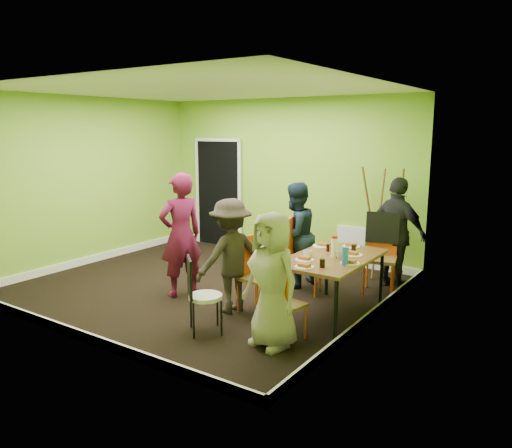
{
  "coord_description": "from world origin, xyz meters",
  "views": [
    {
      "loc": [
        4.52,
        -5.4,
        2.28
      ],
      "look_at": [
        0.88,
        0.0,
        1.03
      ],
      "focal_mm": 35.0,
      "sensor_mm": 36.0,
      "label": 1
    }
  ],
  "objects": [
    {
      "name": "person_left_far",
      "position": [
        1.05,
        0.75,
        0.76
      ],
      "size": [
        0.75,
        0.86,
        1.52
      ],
      "primitive_type": "imported",
      "rotation": [
        0.0,
        0.0,
        -1.83
      ],
      "color": "#152436",
      "rests_on": "ground"
    },
    {
      "name": "person_front_end",
      "position": [
        1.87,
        -1.18,
        0.72
      ],
      "size": [
        0.79,
        0.6,
        1.45
      ],
      "primitive_type": "imported",
      "rotation": [
        0.0,
        0.0,
        -0.22
      ],
      "color": "gray",
      "rests_on": "ground"
    },
    {
      "name": "cup_b",
      "position": [
        2.11,
        -0.03,
        0.8
      ],
      "size": [
        0.1,
        0.1,
        0.09
      ],
      "primitive_type": "imported",
      "color": "white",
      "rests_on": "dining_table"
    },
    {
      "name": "chair_front_end",
      "position": [
        1.9,
        -1.01,
        0.47
      ],
      "size": [
        0.41,
        0.41,
        0.84
      ],
      "rotation": [
        0.0,
        0.0,
        -0.19
      ],
      "color": "#EF5516",
      "rests_on": "ground"
    },
    {
      "name": "person_standing",
      "position": [
        -0.04,
        -0.48,
        0.85
      ],
      "size": [
        0.61,
        0.73,
        1.7
      ],
      "primitive_type": "imported",
      "rotation": [
        0.0,
        0.0,
        -1.96
      ],
      "color": "#5B0F32",
      "rests_on": "ground"
    },
    {
      "name": "cup_a",
      "position": [
        1.78,
        -0.22,
        0.79
      ],
      "size": [
        0.11,
        0.11,
        0.08
      ],
      "primitive_type": "imported",
      "color": "white",
      "rests_on": "dining_table"
    },
    {
      "name": "plate_far_front",
      "position": [
        1.96,
        -0.64,
        0.76
      ],
      "size": [
        0.22,
        0.22,
        0.01
      ],
      "primitive_type": "cylinder",
      "color": "white",
      "rests_on": "dining_table"
    },
    {
      "name": "chair_left_far",
      "position": [
        1.23,
        0.55,
        0.6
      ],
      "size": [
        0.55,
        0.55,
        1.07
      ],
      "rotation": [
        0.0,
        0.0,
        -1.28
      ],
      "color": "#EF5516",
      "rests_on": "ground"
    },
    {
      "name": "blue_bottle",
      "position": [
        2.29,
        -0.29,
        0.85
      ],
      "size": [
        0.08,
        0.08,
        0.21
      ],
      "primitive_type": "cylinder",
      "color": "blue",
      "rests_on": "dining_table"
    },
    {
      "name": "person_left_near",
      "position": [
        0.9,
        -0.59,
        0.72
      ],
      "size": [
        0.82,
        1.05,
        1.44
      ],
      "primitive_type": "imported",
      "rotation": [
        0.0,
        0.0,
        -1.92
      ],
      "color": "black",
      "rests_on": "ground"
    },
    {
      "name": "dining_table",
      "position": [
        2.01,
        -0.03,
        0.7
      ],
      "size": [
        0.9,
        1.5,
        0.75
      ],
      "color": "black",
      "rests_on": "ground"
    },
    {
      "name": "glass_mid",
      "position": [
        1.86,
        0.19,
        0.8
      ],
      "size": [
        0.07,
        0.07,
        0.09
      ],
      "primitive_type": "cylinder",
      "color": "black",
      "rests_on": "dining_table"
    },
    {
      "name": "ground",
      "position": [
        0.0,
        0.0,
        0.0
      ],
      "size": [
        5.0,
        5.0,
        0.0
      ],
      "primitive_type": "plane",
      "color": "black",
      "rests_on": "ground"
    },
    {
      "name": "glass_front",
      "position": [
        2.12,
        -0.53,
        0.8
      ],
      "size": [
        0.06,
        0.06,
        0.1
      ],
      "primitive_type": "cylinder",
      "color": "black",
      "rests_on": "dining_table"
    },
    {
      "name": "plate_near_left",
      "position": [
        1.68,
        0.38,
        0.76
      ],
      "size": [
        0.26,
        0.26,
        0.01
      ],
      "primitive_type": "cylinder",
      "color": "white",
      "rests_on": "dining_table"
    },
    {
      "name": "chair_back_end",
      "position": [
        2.15,
        1.29,
        0.79
      ],
      "size": [
        0.57,
        0.63,
        1.11
      ],
      "rotation": [
        0.0,
        0.0,
        3.39
      ],
      "color": "#EF5516",
      "rests_on": "ground"
    },
    {
      "name": "easel",
      "position": [
        1.89,
        2.02,
        0.84
      ],
      "size": [
        0.68,
        0.64,
        1.7
      ],
      "color": "brown",
      "rests_on": "ground"
    },
    {
      "name": "orange_bottle",
      "position": [
        1.91,
        0.15,
        0.79
      ],
      "size": [
        0.03,
        0.03,
        0.09
      ],
      "primitive_type": "cylinder",
      "color": "#EF5516",
      "rests_on": "dining_table"
    },
    {
      "name": "chair_bentwood",
      "position": [
        1.01,
        -1.33,
        0.49
      ],
      "size": [
        0.48,
        0.48,
        0.88
      ],
      "rotation": [
        0.0,
        0.0,
        -0.75
      ],
      "color": "black",
      "rests_on": "ground"
    },
    {
      "name": "plate_near_right",
      "position": [
        1.82,
        -0.37,
        0.76
      ],
      "size": [
        0.22,
        0.22,
        0.01
      ],
      "primitive_type": "cylinder",
      "color": "white",
      "rests_on": "dining_table"
    },
    {
      "name": "thermos",
      "position": [
        2.04,
        -0.04,
        0.87
      ],
      "size": [
        0.08,
        0.08,
        0.23
      ],
      "primitive_type": "cylinder",
      "color": "white",
      "rests_on": "dining_table"
    },
    {
      "name": "room_walls",
      "position": [
        -0.02,
        0.04,
        0.99
      ],
      "size": [
        5.04,
        4.54,
        2.82
      ],
      "color": "#84BD30",
      "rests_on": "ground"
    },
    {
      "name": "plate_far_back",
      "position": [
        2.0,
        0.57,
        0.76
      ],
      "size": [
        0.23,
        0.23,
        0.01
      ],
      "primitive_type": "cylinder",
      "color": "white",
      "rests_on": "dining_table"
    },
    {
      "name": "person_back_end",
      "position": [
        2.3,
        1.5,
        0.8
      ],
      "size": [
        1.02,
        0.68,
        1.61
      ],
      "primitive_type": "imported",
      "rotation": [
        0.0,
        0.0,
        2.8
      ],
      "color": "#222227",
      "rests_on": "ground"
    },
    {
      "name": "plate_wall_front",
      "position": [
        2.32,
        -0.21,
        0.76
      ],
      "size": [
        0.22,
        0.22,
        0.01
      ],
      "primitive_type": "cylinder",
      "color": "white",
      "rests_on": "dining_table"
    },
    {
      "name": "chair_left_near",
      "position": [
        1.1,
        -0.42,
        0.53
      ],
      "size": [
        0.45,
        0.45,
        0.95
      ],
      "rotation": [
        0.0,
        0.0,
        -1.73
      ],
      "color": "#EF5516",
      "rests_on": "ground"
    },
    {
      "name": "glass_back",
      "position": [
        2.13,
        0.34,
        0.8
      ],
      "size": [
        0.06,
        0.06,
        0.09
      ],
      "primitive_type": "cylinder",
      "color": "black",
      "rests_on": "dining_table"
    },
    {
      "name": "plate_wall_back",
      "position": [
        2.19,
        0.17,
        0.76
      ],
      "size": [
        0.25,
        0.25,
        0.01
      ],
      "primitive_type": "cylinder",
      "color": "white",
      "rests_on": "dining_table"
    }
  ]
}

